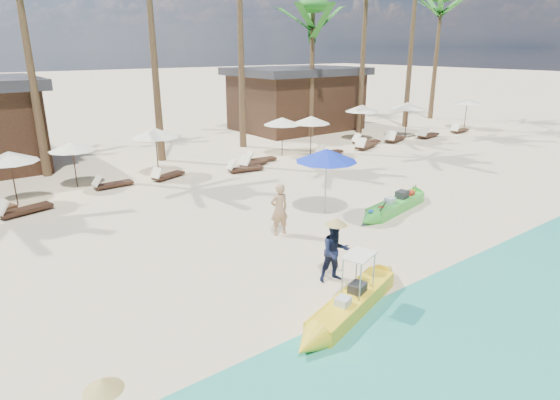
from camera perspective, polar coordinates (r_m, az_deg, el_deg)
ground at (r=12.83m, az=2.48°, el=-7.99°), size 240.00×240.00×0.00m
wet_sand_strip at (r=10.05m, az=21.84°, el=-17.49°), size 240.00×4.50×0.01m
green_canoe at (r=17.42m, az=13.96°, el=-0.57°), size 5.05×1.32×0.65m
yellow_canoe at (r=10.84m, az=8.88°, el=-12.17°), size 4.86×1.81×1.30m
tourist at (r=14.56m, az=-0.10°, el=-1.15°), size 0.66×0.48×1.67m
vendor_green at (r=11.80m, az=6.73°, el=-6.30°), size 0.92×0.81×1.57m
blue_umbrella at (r=16.24m, az=5.69°, el=5.46°), size 2.17×2.17×2.33m
resort_parasol_4 at (r=19.65m, az=-30.13°, el=4.58°), size 2.01×2.01×2.07m
lounger_4_right at (r=18.84m, az=-28.93°, el=-0.98°), size 1.89×0.97×0.62m
resort_parasol_5 at (r=21.28m, az=-24.04°, el=6.01°), size 1.88×1.88×1.94m
lounger_5_left at (r=20.92m, az=-19.91°, el=1.90°), size 1.64×0.54×0.55m
resort_parasol_6 at (r=21.97m, az=-14.97°, el=7.93°), size 2.13×2.13×2.20m
lounger_6_left at (r=21.61m, az=-13.68°, el=2.99°), size 1.73×1.04×0.56m
lounger_6_right at (r=22.29m, az=-4.51°, el=3.93°), size 1.79×0.81×0.59m
resort_parasol_7 at (r=25.34m, az=0.26°, el=9.59°), size 2.02×2.02×2.08m
lounger_7_left at (r=23.21m, az=-3.35°, el=4.54°), size 1.84×1.06×0.60m
lounger_7_right at (r=24.12m, az=-2.56°, el=5.05°), size 1.72×0.69×0.57m
resort_parasol_8 at (r=25.66m, az=3.83°, el=9.72°), size 2.05×2.05×2.11m
lounger_8_left at (r=25.92m, az=5.89°, el=5.88°), size 1.66×0.59×0.56m
resort_parasol_9 at (r=30.31m, az=9.98°, el=10.96°), size 2.15×2.15×2.21m
lounger_9_left at (r=27.82m, az=10.35°, el=6.59°), size 1.99×1.14×0.65m
lounger_9_right at (r=29.09m, az=10.30°, el=7.08°), size 1.90×0.89×0.62m
resort_parasol_10 at (r=31.81m, az=15.28°, el=11.04°), size 2.21×2.21×2.28m
lounger_10_left at (r=30.33m, az=13.81°, el=7.33°), size 2.09×1.18×0.68m
lounger_10_right at (r=32.25m, az=17.55°, el=7.62°), size 2.01×0.89×0.66m
resort_parasol_11 at (r=36.71m, az=21.88°, el=11.17°), size 2.15×2.15×2.22m
lounger_11_left at (r=34.99m, az=21.00°, el=7.99°), size 1.76×0.68×0.58m
palm_6 at (r=30.93m, az=4.01°, el=20.70°), size 2.08×2.08×8.51m
palm_9 at (r=41.15m, az=18.96°, el=20.59°), size 2.08×2.08×9.82m
pavilion_east at (r=34.10m, az=1.98°, el=12.32°), size 8.80×6.60×4.30m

